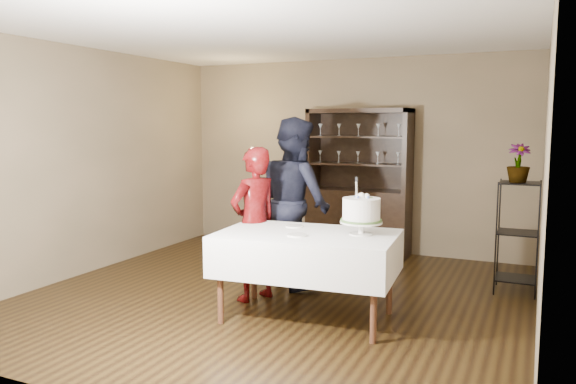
% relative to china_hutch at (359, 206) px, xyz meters
% --- Properties ---
extents(floor, '(5.00, 5.00, 0.00)m').
position_rel_china_hutch_xyz_m(floor, '(-0.20, -2.25, -0.66)').
color(floor, black).
rests_on(floor, ground).
extents(ceiling, '(5.00, 5.00, 0.00)m').
position_rel_china_hutch_xyz_m(ceiling, '(-0.20, -2.25, 2.04)').
color(ceiling, white).
rests_on(ceiling, back_wall).
extents(back_wall, '(5.00, 0.02, 2.70)m').
position_rel_china_hutch_xyz_m(back_wall, '(-0.20, 0.25, 0.69)').
color(back_wall, brown).
rests_on(back_wall, floor).
extents(wall_left, '(0.02, 5.00, 2.70)m').
position_rel_china_hutch_xyz_m(wall_left, '(-2.70, -2.25, 0.69)').
color(wall_left, brown).
rests_on(wall_left, floor).
extents(wall_right, '(0.02, 5.00, 2.70)m').
position_rel_china_hutch_xyz_m(wall_right, '(2.30, -2.25, 0.69)').
color(wall_right, brown).
rests_on(wall_right, floor).
extents(china_hutch, '(1.40, 0.48, 2.00)m').
position_rel_china_hutch_xyz_m(china_hutch, '(0.00, 0.00, 0.00)').
color(china_hutch, black).
rests_on(china_hutch, floor).
extents(plant_etagere, '(0.42, 0.42, 1.20)m').
position_rel_china_hutch_xyz_m(plant_etagere, '(2.08, -1.05, -0.01)').
color(plant_etagere, black).
rests_on(plant_etagere, floor).
extents(cake_table, '(1.69, 1.12, 0.81)m').
position_rel_china_hutch_xyz_m(cake_table, '(0.35, -2.73, -0.05)').
color(cake_table, silver).
rests_on(cake_table, floor).
extents(woman, '(0.57, 0.68, 1.57)m').
position_rel_china_hutch_xyz_m(woman, '(-0.36, -2.41, 0.12)').
color(woman, '#390705').
rests_on(woman, floor).
extents(man, '(1.15, 1.12, 1.87)m').
position_rel_china_hutch_xyz_m(man, '(-0.20, -1.74, 0.27)').
color(man, black).
rests_on(man, floor).
extents(cake, '(0.42, 0.42, 0.52)m').
position_rel_china_hutch_xyz_m(cake, '(0.82, -2.61, 0.35)').
color(cake, white).
rests_on(cake, cake_table).
extents(plate_near, '(0.22, 0.22, 0.01)m').
position_rel_china_hutch_xyz_m(plate_near, '(0.32, -2.89, 0.15)').
color(plate_near, white).
rests_on(plate_near, cake_table).
extents(plate_far, '(0.21, 0.21, 0.01)m').
position_rel_china_hutch_xyz_m(plate_far, '(0.13, -2.51, 0.15)').
color(plate_far, white).
rests_on(plate_far, cake_table).
extents(potted_plant, '(0.27, 0.27, 0.41)m').
position_rel_china_hutch_xyz_m(potted_plant, '(2.06, -1.09, 0.73)').
color(potted_plant, '#496E34').
rests_on(potted_plant, plant_etagere).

